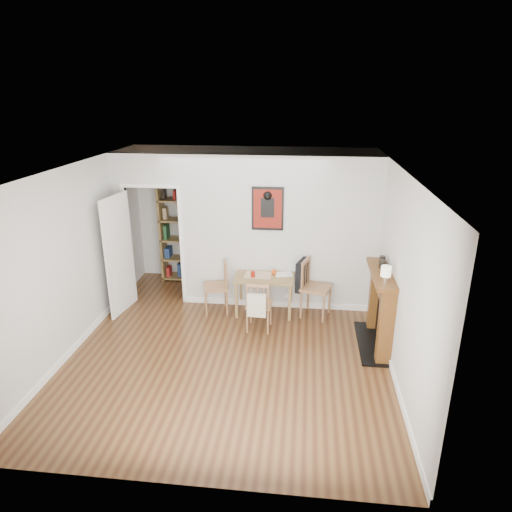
# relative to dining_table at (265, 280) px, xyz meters

# --- Properties ---
(ground) EXTENTS (5.20, 5.20, 0.00)m
(ground) POSITION_rel_dining_table_xyz_m (-0.38, -1.10, -0.59)
(ground) COLOR brown
(ground) RESTS_ON ground
(room_shell) EXTENTS (5.20, 5.20, 5.20)m
(room_shell) POSITION_rel_dining_table_xyz_m (-0.28, 0.24, 0.71)
(room_shell) COLOR silver
(room_shell) RESTS_ON ground
(dining_table) EXTENTS (0.98, 0.62, 0.67)m
(dining_table) POSITION_rel_dining_table_xyz_m (0.00, 0.00, 0.00)
(dining_table) COLOR olive
(dining_table) RESTS_ON ground
(chair_left) EXTENTS (0.54, 0.54, 0.89)m
(chair_left) POSITION_rel_dining_table_xyz_m (-0.82, -0.05, -0.14)
(chair_left) COLOR #9B6B48
(chair_left) RESTS_ON ground
(chair_right) EXTENTS (0.67, 0.61, 0.98)m
(chair_right) POSITION_rel_dining_table_xyz_m (0.83, -0.01, -0.08)
(chair_right) COLOR #9B6B48
(chair_right) RESTS_ON ground
(chair_front) EXTENTS (0.44, 0.49, 0.84)m
(chair_front) POSITION_rel_dining_table_xyz_m (-0.03, -0.59, -0.16)
(chair_front) COLOR #9B6B48
(chair_front) RESTS_ON ground
(bookshelf) EXTENTS (0.87, 0.35, 2.07)m
(bookshelf) POSITION_rel_dining_table_xyz_m (-1.71, 1.29, 0.43)
(bookshelf) COLOR olive
(bookshelf) RESTS_ON ground
(fireplace) EXTENTS (0.45, 1.25, 1.16)m
(fireplace) POSITION_rel_dining_table_xyz_m (1.78, -0.85, 0.03)
(fireplace) COLOR brown
(fireplace) RESTS_ON ground
(red_glass) EXTENTS (0.08, 0.08, 0.10)m
(red_glass) POSITION_rel_dining_table_xyz_m (-0.19, -0.07, 0.13)
(red_glass) COLOR maroon
(red_glass) RESTS_ON dining_table
(orange_fruit) EXTENTS (0.09, 0.09, 0.09)m
(orange_fruit) POSITION_rel_dining_table_xyz_m (0.15, 0.09, 0.12)
(orange_fruit) COLOR #E04C0B
(orange_fruit) RESTS_ON dining_table
(placemat) EXTENTS (0.45, 0.35, 0.00)m
(placemat) POSITION_rel_dining_table_xyz_m (-0.11, 0.03, 0.08)
(placemat) COLOR beige
(placemat) RESTS_ON dining_table
(notebook) EXTENTS (0.32, 0.27, 0.01)m
(notebook) POSITION_rel_dining_table_xyz_m (0.31, 0.09, 0.09)
(notebook) COLOR white
(notebook) RESTS_ON dining_table
(mantel_lamp) EXTENTS (0.14, 0.14, 0.22)m
(mantel_lamp) POSITION_rel_dining_table_xyz_m (1.72, -1.20, 0.71)
(mantel_lamp) COLOR silver
(mantel_lamp) RESTS_ON fireplace
(ceramic_jar_a) EXTENTS (0.10, 0.10, 0.12)m
(ceramic_jar_a) POSITION_rel_dining_table_xyz_m (1.76, -0.70, 0.63)
(ceramic_jar_a) COLOR black
(ceramic_jar_a) RESTS_ON fireplace
(ceramic_jar_b) EXTENTS (0.09, 0.09, 0.11)m
(ceramic_jar_b) POSITION_rel_dining_table_xyz_m (1.78, -0.51, 0.63)
(ceramic_jar_b) COLOR black
(ceramic_jar_b) RESTS_ON fireplace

